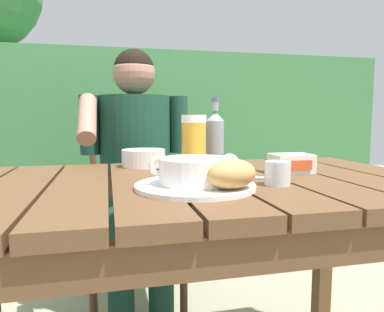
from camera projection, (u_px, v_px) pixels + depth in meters
dining_table at (195, 213)px, 1.03m from camera, size 1.41×0.80×0.78m
hedge_backdrop at (104, 115)px, 2.68m from camera, size 3.60×0.96×2.36m
chair_near_diner at (134, 206)px, 1.84m from camera, size 0.44×0.47×1.04m
person_eating at (136, 165)px, 1.62m from camera, size 0.48×0.47×1.26m
serving_plate at (195, 186)px, 0.89m from camera, size 0.30×0.30×0.01m
soup_bowl at (195, 170)px, 0.89m from camera, size 0.23×0.18×0.07m
bread_roll at (231, 174)px, 0.83m from camera, size 0.16×0.14×0.07m
beer_glass at (194, 144)px, 1.11m from camera, size 0.08×0.08×0.18m
beer_bottle at (215, 140)px, 1.17m from camera, size 0.06×0.06×0.24m
water_glass_small at (278, 173)px, 0.93m from camera, size 0.07×0.07×0.06m
butter_tub at (291, 163)px, 1.14m from camera, size 0.12×0.10×0.06m
table_knife at (241, 177)px, 1.03m from camera, size 0.16×0.07×0.01m
diner_bowl at (144, 158)px, 1.28m from camera, size 0.15×0.15×0.06m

